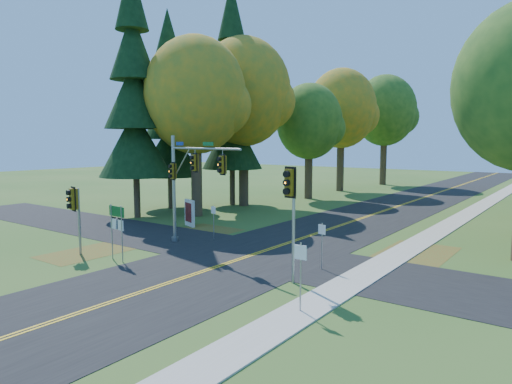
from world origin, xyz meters
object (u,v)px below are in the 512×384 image
Objects in this scene: info_kiosk at (190,213)px; route_sign_cluster at (117,221)px; east_signal_pole at (291,196)px; traffic_mast at (187,176)px.

route_sign_cluster is at bearing -45.14° from info_kiosk.
info_kiosk is (-3.72, 8.89, -1.06)m from route_sign_cluster.
route_sign_cluster is (-8.98, -1.90, -1.75)m from east_signal_pole.
traffic_mast is 7.04m from info_kiosk.
info_kiosk is (-4.37, 4.55, -3.12)m from traffic_mast.
east_signal_pole is at bearing -6.67° from info_kiosk.
traffic_mast is 8.68m from east_signal_pole.
info_kiosk is at bearing 157.04° from east_signal_pole.
east_signal_pole reaches higher than route_sign_cluster.
east_signal_pole reaches higher than info_kiosk.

